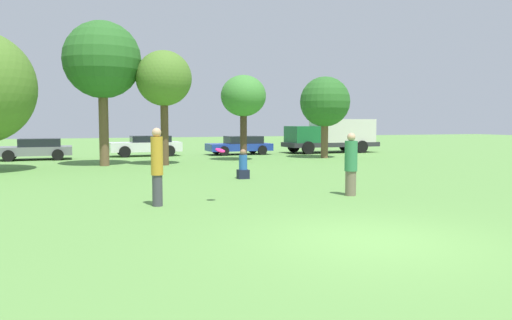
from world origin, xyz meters
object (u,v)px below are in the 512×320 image
person_thrower (157,166)px  parked_car_grey (36,149)px  bystander_sitting (243,166)px  tree_3 (243,97)px  delivery_truck_green (332,134)px  tree_2 (164,79)px  tree_4 (325,102)px  tree_1 (102,61)px  person_catcher (351,164)px  parked_car_white (147,145)px  frisbee (220,150)px  parked_car_blue (240,145)px

person_thrower → parked_car_grey: (-3.88, 17.63, -0.39)m
bystander_sitting → tree_3: (2.77, 8.16, 2.96)m
bystander_sitting → delivery_truck_green: bearing=50.1°
bystander_sitting → tree_2: (-1.71, 6.75, 3.64)m
tree_3 → tree_4: 5.05m
tree_1 → person_thrower: bearing=-87.4°
person_catcher → tree_4: tree_4 is taller
parked_car_white → delivery_truck_green: (12.36, -0.80, 0.58)m
frisbee → delivery_truck_green: delivery_truck_green is taller
tree_1 → tree_2: 2.96m
bystander_sitting → tree_4: size_ratio=0.23×
tree_2 → tree_4: bearing=10.1°
delivery_truck_green → parked_car_grey: bearing=-0.1°
bystander_sitting → tree_1: (-4.46, 7.41, 4.48)m
frisbee → tree_3: bearing=69.0°
person_catcher → tree_1: (-5.99, 12.44, 4.05)m
parked_car_blue → delivery_truck_green: delivery_truck_green is taller
tree_2 → parked_car_white: (0.06, 6.89, -3.43)m
frisbee → person_thrower: bearing=176.7°
person_thrower → bystander_sitting: (3.90, 4.95, -0.55)m
parked_car_blue → delivery_truck_green: 6.55m
tree_3 → parked_car_white: 7.55m
tree_3 → delivery_truck_green: tree_3 is taller
frisbee → tree_1: (-2.15, 12.44, 3.58)m
person_thrower → parked_car_blue: (8.10, 17.97, -0.38)m
parked_car_grey → parked_car_blue: 11.99m
bystander_sitting → delivery_truck_green: 16.74m
parked_car_blue → delivery_truck_green: size_ratio=0.63×
person_thrower → tree_2: 12.29m
tree_2 → tree_3: bearing=17.5°
person_thrower → person_catcher: (5.43, -0.09, -0.11)m
person_thrower → frisbee: bearing=-2.4°
person_catcher → tree_3: 13.49m
parked_car_white → tree_3: bearing=128.3°
tree_4 → parked_car_grey: bearing=164.8°
parked_car_blue → delivery_truck_green: (6.52, -0.18, 0.63)m
person_thrower → tree_2: (2.20, 11.69, 3.10)m
parked_car_blue → delivery_truck_green: bearing=177.8°
tree_2 → tree_4: tree_2 is taller
frisbee → tree_4: size_ratio=0.06×
frisbee → delivery_truck_green: bearing=53.9°
person_thrower → parked_car_white: 18.72m
person_thrower → tree_3: (6.67, 13.10, 2.42)m
tree_1 → tree_4: 12.44m
bystander_sitting → parked_car_blue: size_ratio=0.27×
person_catcher → tree_2: size_ratio=0.32×
tree_2 → tree_1: bearing=166.6°
person_catcher → parked_car_blue: bearing=-97.5°
person_catcher → parked_car_blue: (2.67, 18.05, -0.27)m
parked_car_white → tree_4: bearing=150.7°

